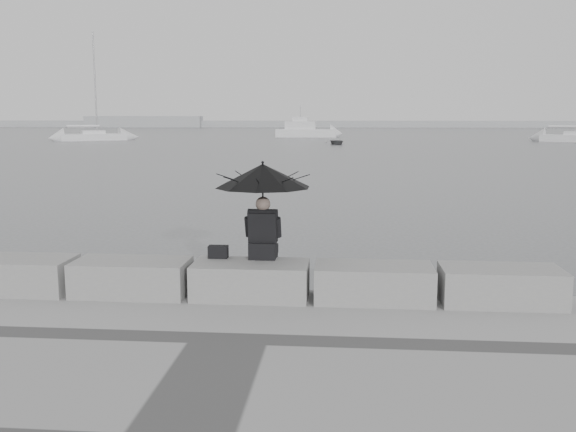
# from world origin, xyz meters

# --- Properties ---
(ground) EXTENTS (360.00, 360.00, 0.00)m
(ground) POSITION_xyz_m (0.00, 0.00, 0.00)
(ground) COLOR #4C4E51
(ground) RESTS_ON ground
(stone_block_far_left) EXTENTS (1.60, 0.80, 0.50)m
(stone_block_far_left) POSITION_xyz_m (-3.40, -0.45, 0.75)
(stone_block_far_left) COLOR gray
(stone_block_far_left) RESTS_ON promenade
(stone_block_left) EXTENTS (1.60, 0.80, 0.50)m
(stone_block_left) POSITION_xyz_m (-1.70, -0.45, 0.75)
(stone_block_left) COLOR gray
(stone_block_left) RESTS_ON promenade
(stone_block_centre) EXTENTS (1.60, 0.80, 0.50)m
(stone_block_centre) POSITION_xyz_m (0.00, -0.45, 0.75)
(stone_block_centre) COLOR gray
(stone_block_centre) RESTS_ON promenade
(stone_block_right) EXTENTS (1.60, 0.80, 0.50)m
(stone_block_right) POSITION_xyz_m (1.70, -0.45, 0.75)
(stone_block_right) COLOR gray
(stone_block_right) RESTS_ON promenade
(stone_block_far_right) EXTENTS (1.60, 0.80, 0.50)m
(stone_block_far_right) POSITION_xyz_m (3.40, -0.45, 0.75)
(stone_block_far_right) COLOR gray
(stone_block_far_right) RESTS_ON promenade
(seated_person) EXTENTS (1.36, 1.36, 1.39)m
(seated_person) POSITION_xyz_m (0.14, -0.13, 2.04)
(seated_person) COLOR black
(seated_person) RESTS_ON stone_block_centre
(bag) EXTENTS (0.28, 0.16, 0.18)m
(bag) POSITION_xyz_m (-0.51, -0.18, 1.09)
(bag) COLOR black
(bag) RESTS_ON stone_block_centre
(distant_landmass) EXTENTS (180.00, 8.00, 2.80)m
(distant_landmass) POSITION_xyz_m (-8.14, 154.51, 0.90)
(distant_landmass) COLOR #9B9DA0
(distant_landmass) RESTS_ON ground
(sailboat_left) EXTENTS (7.81, 5.87, 12.90)m
(sailboat_left) POSITION_xyz_m (-29.09, 66.63, 0.52)
(sailboat_left) COLOR silver
(sailboat_left) RESTS_ON ground
(motor_cruiser) EXTENTS (8.36, 2.84, 4.50)m
(motor_cruiser) POSITION_xyz_m (-4.12, 80.67, 0.89)
(motor_cruiser) COLOR silver
(motor_cruiser) RESTS_ON ground
(dinghy) EXTENTS (3.28, 1.88, 0.52)m
(dinghy) POSITION_xyz_m (0.38, 58.92, 0.26)
(dinghy) COLOR slate
(dinghy) RESTS_ON ground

